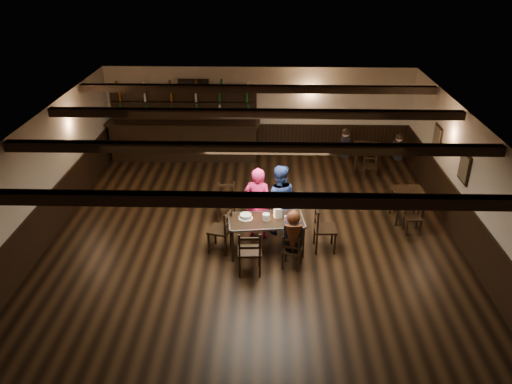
{
  "coord_description": "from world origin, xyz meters",
  "views": [
    {
      "loc": [
        0.29,
        -9.29,
        5.9
      ],
      "look_at": [
        0.04,
        0.2,
        1.12
      ],
      "focal_mm": 35.0,
      "sensor_mm": 36.0,
      "label": 1
    }
  ],
  "objects_px": {
    "chair_near_right": "(292,249)",
    "man_blue": "(279,200)",
    "dining_table": "(266,223)",
    "bar_counter": "(184,135)",
    "woman_pink": "(258,203)",
    "cake": "(246,217)",
    "chair_near_left": "(250,250)"
  },
  "relations": [
    {
      "from": "chair_near_left",
      "to": "cake",
      "type": "relative_size",
      "value": 3.23
    },
    {
      "from": "woman_pink",
      "to": "man_blue",
      "type": "relative_size",
      "value": 1.02
    },
    {
      "from": "man_blue",
      "to": "dining_table",
      "type": "bearing_deg",
      "value": 73.07
    },
    {
      "from": "chair_near_left",
      "to": "man_blue",
      "type": "relative_size",
      "value": 0.6
    },
    {
      "from": "chair_near_left",
      "to": "cake",
      "type": "distance_m",
      "value": 0.94
    },
    {
      "from": "chair_near_right",
      "to": "cake",
      "type": "distance_m",
      "value": 1.21
    },
    {
      "from": "dining_table",
      "to": "chair_near_left",
      "type": "distance_m",
      "value": 0.92
    },
    {
      "from": "woman_pink",
      "to": "bar_counter",
      "type": "xyz_separation_m",
      "value": [
        -2.29,
        4.49,
        -0.11
      ]
    },
    {
      "from": "man_blue",
      "to": "cake",
      "type": "relative_size",
      "value": 5.37
    },
    {
      "from": "man_blue",
      "to": "cake",
      "type": "bearing_deg",
      "value": 49.04
    },
    {
      "from": "chair_near_right",
      "to": "man_blue",
      "type": "bearing_deg",
      "value": 99.41
    },
    {
      "from": "dining_table",
      "to": "chair_near_right",
      "type": "relative_size",
      "value": 2.11
    },
    {
      "from": "dining_table",
      "to": "man_blue",
      "type": "distance_m",
      "value": 0.85
    },
    {
      "from": "dining_table",
      "to": "man_blue",
      "type": "xyz_separation_m",
      "value": [
        0.27,
        0.79,
        0.14
      ]
    },
    {
      "from": "cake",
      "to": "bar_counter",
      "type": "height_order",
      "value": "bar_counter"
    },
    {
      "from": "woman_pink",
      "to": "bar_counter",
      "type": "relative_size",
      "value": 0.37
    },
    {
      "from": "woman_pink",
      "to": "man_blue",
      "type": "distance_m",
      "value": 0.51
    },
    {
      "from": "woman_pink",
      "to": "cake",
      "type": "height_order",
      "value": "woman_pink"
    },
    {
      "from": "man_blue",
      "to": "bar_counter",
      "type": "relative_size",
      "value": 0.36
    },
    {
      "from": "cake",
      "to": "dining_table",
      "type": "bearing_deg",
      "value": -5.77
    },
    {
      "from": "chair_near_right",
      "to": "cake",
      "type": "relative_size",
      "value": 2.58
    },
    {
      "from": "woman_pink",
      "to": "chair_near_left",
      "type": "bearing_deg",
      "value": 94.94
    },
    {
      "from": "chair_near_right",
      "to": "chair_near_left",
      "type": "bearing_deg",
      "value": -165.23
    },
    {
      "from": "dining_table",
      "to": "chair_near_left",
      "type": "relative_size",
      "value": 1.68
    },
    {
      "from": "chair_near_left",
      "to": "woman_pink",
      "type": "distance_m",
      "value": 1.46
    },
    {
      "from": "chair_near_left",
      "to": "man_blue",
      "type": "distance_m",
      "value": 1.77
    },
    {
      "from": "chair_near_right",
      "to": "cake",
      "type": "height_order",
      "value": "cake"
    },
    {
      "from": "chair_near_right",
      "to": "bar_counter",
      "type": "xyz_separation_m",
      "value": [
        -2.99,
        5.71,
        0.27
      ]
    },
    {
      "from": "chair_near_left",
      "to": "chair_near_right",
      "type": "relative_size",
      "value": 1.26
    },
    {
      "from": "dining_table",
      "to": "bar_counter",
      "type": "xyz_separation_m",
      "value": [
        -2.48,
        5.06,
        0.05
      ]
    },
    {
      "from": "man_blue",
      "to": "bar_counter",
      "type": "bearing_deg",
      "value": -55.2
    },
    {
      "from": "chair_near_left",
      "to": "chair_near_right",
      "type": "bearing_deg",
      "value": 14.77
    }
  ]
}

